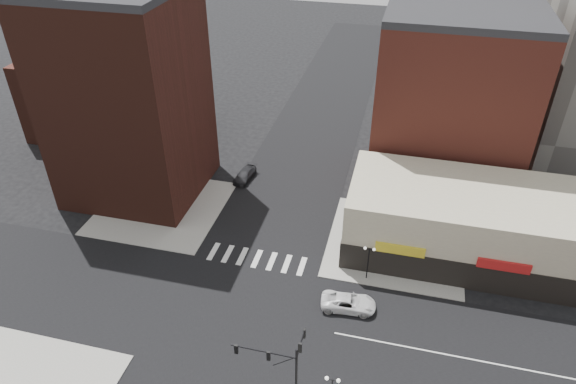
% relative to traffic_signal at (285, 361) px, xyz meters
% --- Properties ---
extents(ground, '(240.00, 240.00, 0.00)m').
position_rel_traffic_signal_xyz_m(ground, '(-7.24, 7.83, -4.96)').
color(ground, black).
rests_on(ground, ground).
extents(road_ew, '(200.00, 14.00, 0.02)m').
position_rel_traffic_signal_xyz_m(road_ew, '(-7.24, 7.83, -4.95)').
color(road_ew, black).
rests_on(road_ew, ground).
extents(road_ns, '(14.00, 200.00, 0.02)m').
position_rel_traffic_signal_xyz_m(road_ns, '(-7.24, 7.83, -4.95)').
color(road_ns, black).
rests_on(road_ns, ground).
extents(sidewalk_nw, '(15.00, 15.00, 0.12)m').
position_rel_traffic_signal_xyz_m(sidewalk_nw, '(-21.74, 22.33, -4.90)').
color(sidewalk_nw, gray).
rests_on(sidewalk_nw, ground).
extents(sidewalk_ne, '(15.00, 15.00, 0.12)m').
position_rel_traffic_signal_xyz_m(sidewalk_ne, '(7.26, 22.33, -4.90)').
color(sidewalk_ne, gray).
rests_on(sidewalk_ne, ground).
extents(building_nw, '(16.00, 15.00, 25.00)m').
position_rel_traffic_signal_xyz_m(building_nw, '(-26.24, 26.33, 7.54)').
color(building_nw, '#391912').
rests_on(building_nw, ground).
extents(building_nw_low, '(20.00, 18.00, 12.00)m').
position_rel_traffic_signal_xyz_m(building_nw_low, '(-39.24, 41.83, 1.04)').
color(building_nw_low, '#391912').
rests_on(building_nw_low, ground).
extents(building_ne_midrise, '(18.00, 15.00, 22.00)m').
position_rel_traffic_signal_xyz_m(building_ne_midrise, '(11.76, 37.33, 6.04)').
color(building_ne_midrise, maroon).
rests_on(building_ne_midrise, ground).
extents(building_ne_row, '(24.20, 12.20, 8.00)m').
position_rel_traffic_signal_xyz_m(building_ne_row, '(13.76, 22.83, -1.66)').
color(building_ne_row, '#BEB597').
rests_on(building_ne_row, ground).
extents(traffic_signal, '(5.59, 3.09, 7.77)m').
position_rel_traffic_signal_xyz_m(traffic_signal, '(0.00, 0.00, 0.00)').
color(traffic_signal, black).
rests_on(traffic_signal, ground).
extents(street_lamp_ne, '(1.22, 0.32, 4.16)m').
position_rel_traffic_signal_xyz_m(street_lamp_ne, '(4.76, 15.83, -1.67)').
color(street_lamp_ne, black).
rests_on(street_lamp_ne, sidewalk_ne).
extents(white_suv, '(5.57, 2.93, 1.49)m').
position_rel_traffic_signal_xyz_m(white_suv, '(3.51, 11.26, -4.21)').
color(white_suv, silver).
rests_on(white_suv, ground).
extents(dark_sedan_north, '(2.49, 4.91, 1.37)m').
position_rel_traffic_signal_xyz_m(dark_sedan_north, '(-13.64, 31.25, -4.28)').
color(dark_sedan_north, black).
rests_on(dark_sedan_north, ground).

